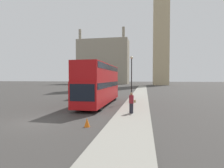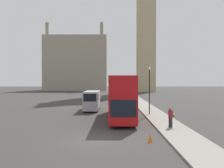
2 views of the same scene
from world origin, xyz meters
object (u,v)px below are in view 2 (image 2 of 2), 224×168
Objects in this scene: pedestrian at (171,117)px; parked_sedan at (97,96)px; street_lamp at (149,83)px; red_double_decker_bus at (121,95)px; white_van at (92,100)px.

pedestrian is 31.11m from parked_sedan.
street_lamp is (-0.57, 7.48, 2.85)m from pedestrian.
red_double_decker_bus is 4.37m from street_lamp.
pedestrian is 0.37× the size of parked_sedan.
red_double_decker_bus is 7.81m from white_van.
red_double_decker_bus reaches higher than parked_sedan.
pedestrian is at bearing -85.60° from street_lamp.
red_double_decker_bus is at bearing 128.10° from pedestrian.
white_van is 1.04× the size of street_lamp.
red_double_decker_bus is 6.70× the size of pedestrian.
white_van reaches higher than pedestrian.
parked_sedan is at bearing 92.05° from white_van.
pedestrian is (4.07, -5.19, -1.55)m from red_double_decker_bus.
red_double_decker_bus is 25.19m from parked_sedan.
white_van is at bearing 148.82° from street_lamp.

